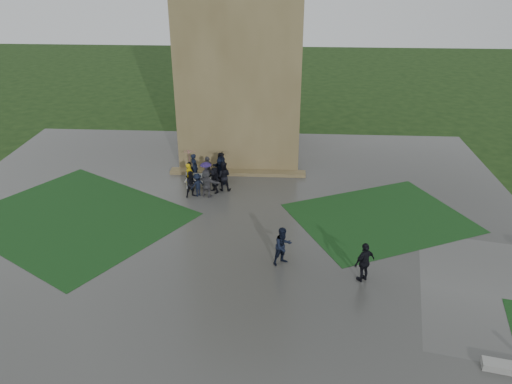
# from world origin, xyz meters

# --- Properties ---
(ground) EXTENTS (120.00, 120.00, 0.00)m
(ground) POSITION_xyz_m (0.00, 0.00, 0.00)
(ground) COLOR black
(plaza) EXTENTS (34.00, 34.00, 0.02)m
(plaza) POSITION_xyz_m (0.00, 2.00, 0.01)
(plaza) COLOR #383836
(plaza) RESTS_ON ground
(lawn_inset_left) EXTENTS (14.10, 13.46, 0.01)m
(lawn_inset_left) POSITION_xyz_m (-8.50, 4.00, 0.03)
(lawn_inset_left) COLOR #113314
(lawn_inset_left) RESTS_ON plaza
(lawn_inset_right) EXTENTS (11.12, 10.15, 0.01)m
(lawn_inset_right) POSITION_xyz_m (8.50, 5.00, 0.03)
(lawn_inset_right) COLOR #113314
(lawn_inset_right) RESTS_ON plaza
(tower) EXTENTS (8.00, 8.00, 18.00)m
(tower) POSITION_xyz_m (0.00, 15.00, 9.00)
(tower) COLOR brown
(tower) RESTS_ON ground
(tower_plinth) EXTENTS (9.00, 0.80, 0.22)m
(tower_plinth) POSITION_xyz_m (0.00, 10.60, 0.13)
(tower_plinth) COLOR brown
(tower_plinth) RESTS_ON plaza
(bench) EXTENTS (1.63, 0.68, 0.92)m
(bench) POSITION_xyz_m (-2.29, 8.32, 0.49)
(bench) COLOR silver
(bench) RESTS_ON plaza
(visitor_cluster) EXTENTS (3.09, 3.48, 2.59)m
(visitor_cluster) POSITION_xyz_m (-1.54, 8.28, 1.07)
(visitor_cluster) COLOR black
(visitor_cluster) RESTS_ON plaza
(pedestrian_mid) EXTENTS (1.06, 0.96, 1.91)m
(pedestrian_mid) POSITION_xyz_m (3.11, 0.22, 0.97)
(pedestrian_mid) COLOR black
(pedestrian_mid) RESTS_ON plaza
(pedestrian_near) EXTENTS (1.28, 1.17, 1.91)m
(pedestrian_near) POSITION_xyz_m (6.74, -0.89, 0.98)
(pedestrian_near) COLOR black
(pedestrian_near) RESTS_ON plaza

